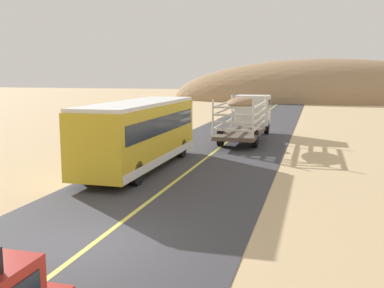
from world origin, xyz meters
name	(u,v)px	position (x,y,z in m)	size (l,w,h in m)	color
ground_plane	(96,243)	(0.00, 0.00, 0.00)	(240.00, 240.00, 0.00)	tan
road_surface	(96,242)	(0.00, 0.00, 0.01)	(8.00, 120.00, 0.02)	#38383D
road_centre_line	(95,242)	(0.00, 0.00, 0.02)	(0.16, 117.60, 0.00)	#D8CC4C
livestock_truck	(249,113)	(0.99, 21.69, 1.79)	(2.53, 9.70, 3.02)	silver
bus	(140,133)	(-2.46, 9.49, 1.75)	(2.54, 10.00, 3.21)	gold
distant_hill	(324,100)	(6.97, 70.48, 0.00)	(53.22, 24.07, 14.09)	#957553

